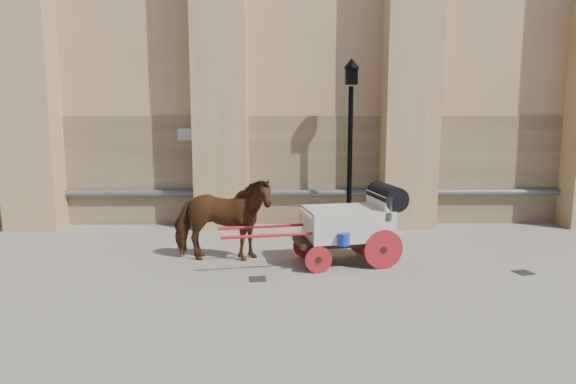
{
  "coord_description": "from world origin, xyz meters",
  "views": [
    {
      "loc": [
        0.55,
        -10.05,
        3.1
      ],
      "look_at": [
        0.72,
        0.32,
        1.48
      ],
      "focal_mm": 32.0,
      "sensor_mm": 36.0,
      "label": 1
    }
  ],
  "objects": [
    {
      "name": "ground",
      "position": [
        0.0,
        0.0,
        0.0
      ],
      "size": [
        90.0,
        90.0,
        0.0
      ],
      "primitive_type": "plane",
      "color": "gray",
      "rests_on": "ground"
    },
    {
      "name": "horse",
      "position": [
        -0.66,
        0.42,
        0.89
      ],
      "size": [
        2.13,
        1.04,
        1.77
      ],
      "primitive_type": "imported",
      "rotation": [
        0.0,
        0.0,
        1.53
      ],
      "color": "#552C10",
      "rests_on": "ground"
    },
    {
      "name": "carriage",
      "position": [
        2.06,
        0.25,
        0.88
      ],
      "size": [
        3.83,
        1.65,
        1.63
      ],
      "rotation": [
        0.0,
        0.0,
        0.18
      ],
      "color": "black",
      "rests_on": "ground"
    },
    {
      "name": "street_lamp",
      "position": [
        2.37,
        3.19,
        2.37
      ],
      "size": [
        0.42,
        0.42,
        4.44
      ],
      "color": "black",
      "rests_on": "ground"
    },
    {
      "name": "drain_grate_near",
      "position": [
        0.13,
        -0.81,
        0.01
      ],
      "size": [
        0.35,
        0.35,
        0.01
      ],
      "primitive_type": "cube",
      "rotation": [
        0.0,
        0.0,
        0.11
      ],
      "color": "black",
      "rests_on": "ground"
    },
    {
      "name": "drain_grate_far",
      "position": [
        5.3,
        -0.5,
        0.01
      ],
      "size": [
        0.4,
        0.4,
        0.01
      ],
      "primitive_type": "cube",
      "rotation": [
        0.0,
        0.0,
        0.28
      ],
      "color": "black",
      "rests_on": "ground"
    }
  ]
}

